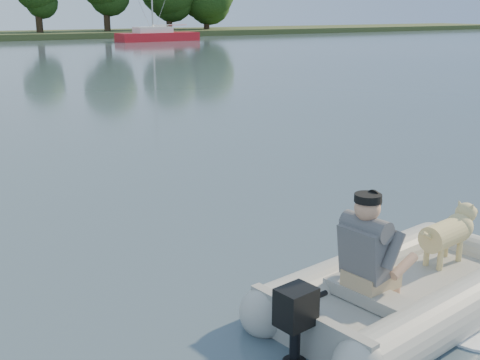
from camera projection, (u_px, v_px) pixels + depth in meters
water at (339, 289)px, 6.55m from camera, size 160.00×160.00×0.00m
dinghy at (414, 249)px, 6.09m from camera, size 5.17×3.95×1.41m
man at (366, 247)px, 5.63m from camera, size 0.83×0.74×1.10m
dog at (444, 239)px, 6.55m from camera, size 0.99×0.48×0.63m
outboard_motor at (295, 329)px, 5.12m from camera, size 0.46×0.36×0.80m
sailboat at (157, 36)px, 56.64m from camera, size 7.92×2.76×10.73m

